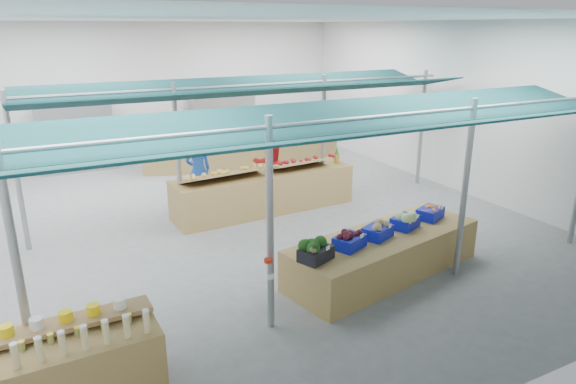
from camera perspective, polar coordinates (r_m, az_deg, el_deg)
name	(u,v)px	position (r m, az deg, el deg)	size (l,w,h in m)	color
floor	(234,223)	(11.19, -6.00, -3.39)	(13.00, 13.00, 0.00)	slate
hall	(207,92)	(11.87, -8.99, 10.92)	(13.00, 13.00, 13.00)	silver
pole_grid	(304,155)	(9.42, 1.80, 4.17)	(10.00, 4.60, 3.00)	gray
awnings	(305,102)	(9.24, 1.86, 10.02)	(9.50, 7.08, 0.30)	#0A2E2D
back_shelving_left	(76,137)	(16.10, -22.46, 5.65)	(2.00, 0.50, 2.00)	#B23F33
back_shelving_right	(223,124)	(17.03, -7.19, 7.47)	(2.00, 0.50, 2.00)	#B23F33
bottle_shelf	(79,365)	(6.51, -22.25, -17.33)	(1.80, 1.14, 1.07)	olive
veg_counter	(384,254)	(8.96, 10.63, -6.76)	(3.65, 1.22, 0.71)	olive
fruit_counter	(265,192)	(11.71, -2.60, 0.02)	(4.22, 1.01, 0.90)	olive
far_counter	(241,152)	(15.28, -5.28, 4.41)	(5.54, 1.11, 1.00)	olive
crate_stack	(434,238)	(9.99, 15.89, -4.90)	(0.48, 0.34, 0.58)	#0F19A5
vendor_left	(198,170)	(12.19, -9.93, 2.40)	(0.62, 0.40, 1.69)	blue
vendor_right	(268,161)	(12.80, -2.22, 3.41)	(0.82, 0.64, 1.69)	#AB1517
crate_broccoli	(316,250)	(7.71, 3.12, -6.48)	(0.60, 0.52, 0.35)	black
crate_beets	(349,240)	(8.17, 6.85, -5.31)	(0.60, 0.52, 0.29)	#0F19A5
crate_celeriac	(378,229)	(8.62, 9.94, -4.12)	(0.60, 0.52, 0.31)	#0F19A5
crate_cabbage	(405,219)	(9.13, 12.91, -2.94)	(0.60, 0.52, 0.35)	#0F19A5
crate_carrots	(430,213)	(9.69, 15.52, -2.23)	(0.60, 0.52, 0.29)	#0F19A5
sparrow	(313,250)	(7.49, 2.83, -6.48)	(0.12, 0.09, 0.11)	brown
pole_ribbon	(268,262)	(6.85, -2.19, -7.79)	(0.12, 0.12, 0.28)	red
apple_heap_yellow	(225,173)	(11.04, -7.02, 2.13)	(1.97, 0.91, 0.27)	#997247
apple_heap_red	(299,162)	(11.86, 1.25, 3.37)	(1.57, 0.86, 0.27)	#997247
pineapple	(337,156)	(12.42, 5.42, 4.04)	(0.14, 0.14, 0.39)	#8C6019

